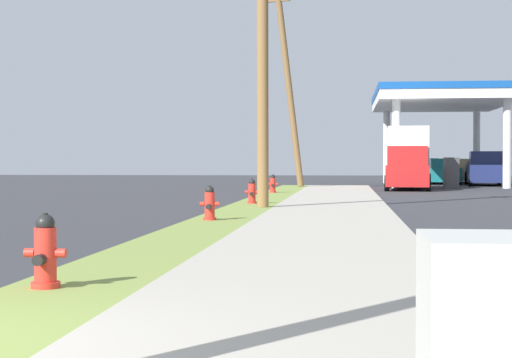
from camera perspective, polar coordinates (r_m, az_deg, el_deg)
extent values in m
cylinder|color=red|center=(8.62, -14.15, -7.01)|extent=(0.29, 0.29, 0.06)
cylinder|color=red|center=(8.59, -14.16, -5.23)|extent=(0.22, 0.22, 0.60)
sphere|color=black|center=(8.55, -14.17, -2.96)|extent=(0.19, 0.19, 0.19)
cylinder|color=black|center=(8.55, -14.17, -2.43)|extent=(0.06, 0.06, 0.05)
cylinder|color=red|center=(8.64, -15.16, -4.87)|extent=(0.10, 0.09, 0.09)
cylinder|color=red|center=(8.53, -13.14, -4.94)|extent=(0.10, 0.09, 0.09)
cylinder|color=black|center=(8.43, -14.56, -5.36)|extent=(0.11, 0.12, 0.11)
cylinder|color=red|center=(18.02, -3.17, -2.72)|extent=(0.29, 0.29, 0.06)
cylinder|color=red|center=(18.00, -3.17, -1.86)|extent=(0.22, 0.22, 0.60)
sphere|color=black|center=(17.99, -3.18, -0.78)|extent=(0.19, 0.19, 0.19)
cylinder|color=black|center=(17.98, -3.18, -0.52)|extent=(0.06, 0.06, 0.05)
cylinder|color=red|center=(18.02, -3.68, -1.70)|extent=(0.10, 0.09, 0.09)
cylinder|color=red|center=(17.97, -2.67, -1.71)|extent=(0.10, 0.09, 0.09)
cylinder|color=black|center=(17.83, -3.26, -1.89)|extent=(0.11, 0.12, 0.11)
cylinder|color=red|center=(25.12, -0.28, -1.61)|extent=(0.29, 0.29, 0.06)
cylinder|color=red|center=(25.11, -0.28, -1.00)|extent=(0.22, 0.22, 0.60)
sphere|color=black|center=(25.10, -0.28, -0.22)|extent=(0.19, 0.19, 0.19)
cylinder|color=black|center=(25.10, -0.28, -0.04)|extent=(0.06, 0.06, 0.05)
cylinder|color=red|center=(25.13, -0.64, -0.89)|extent=(0.10, 0.09, 0.09)
cylinder|color=red|center=(25.09, 0.09, -0.89)|extent=(0.10, 0.09, 0.09)
cylinder|color=black|center=(24.94, -0.32, -1.02)|extent=(0.11, 0.12, 0.11)
cylinder|color=red|center=(33.97, 1.15, -0.89)|extent=(0.29, 0.29, 0.06)
cylinder|color=red|center=(33.96, 1.15, -0.43)|extent=(0.22, 0.22, 0.60)
sphere|color=black|center=(33.96, 1.15, 0.14)|extent=(0.19, 0.19, 0.19)
cylinder|color=black|center=(33.95, 1.15, 0.28)|extent=(0.06, 0.06, 0.05)
cylinder|color=red|center=(33.98, 0.88, -0.35)|extent=(0.10, 0.09, 0.09)
cylinder|color=red|center=(33.95, 1.42, -0.35)|extent=(0.10, 0.09, 0.09)
cylinder|color=black|center=(33.79, 1.13, -0.44)|extent=(0.11, 0.12, 0.11)
cylinder|color=olive|center=(23.39, 0.45, 9.74)|extent=(0.43, 0.48, 9.47)
cylinder|color=brown|center=(42.87, 2.26, 6.29)|extent=(1.63, 0.77, 10.15)
cube|color=brown|center=(43.72, 1.46, 12.06)|extent=(1.37, 0.52, 0.12)
cylinder|color=silver|center=(44.28, 9.53, 2.37)|extent=(0.44, 0.44, 4.61)
cylinder|color=silver|center=(44.97, 16.75, 2.32)|extent=(0.44, 0.44, 4.61)
cylinder|color=silver|center=(54.45, 8.90, 2.14)|extent=(0.44, 0.44, 4.61)
cylinder|color=silver|center=(55.01, 14.80, 2.11)|extent=(0.44, 0.44, 4.61)
cube|color=white|center=(49.71, 12.46, 5.17)|extent=(7.46, 11.98, 0.50)
cube|color=#144C9E|center=(49.74, 12.46, 5.67)|extent=(7.56, 12.08, 0.36)
cube|color=#47474C|center=(44.53, 13.16, 0.41)|extent=(0.70, 1.10, 1.60)
cube|color=#47474C|center=(54.65, 11.86, 0.55)|extent=(0.70, 1.10, 1.60)
cube|color=#197075|center=(53.13, 12.57, 0.30)|extent=(1.84, 4.51, 0.85)
cube|color=#197075|center=(52.90, 12.60, 1.06)|extent=(1.61, 2.03, 0.56)
cylinder|color=black|center=(54.74, 11.48, 0.03)|extent=(0.22, 0.60, 0.60)
cylinder|color=black|center=(54.92, 13.27, 0.03)|extent=(0.22, 0.60, 0.60)
cylinder|color=black|center=(51.35, 11.81, -0.05)|extent=(0.22, 0.60, 0.60)
cylinder|color=black|center=(51.54, 13.72, -0.05)|extent=(0.22, 0.60, 0.60)
cube|color=tan|center=(56.75, 13.45, 0.35)|extent=(2.14, 4.62, 0.85)
cube|color=tan|center=(56.52, 13.47, 1.07)|extent=(1.74, 2.14, 0.56)
cylinder|color=black|center=(58.42, 12.52, 0.10)|extent=(0.26, 0.61, 0.60)
cylinder|color=black|center=(58.51, 14.20, 0.09)|extent=(0.26, 0.61, 0.60)
cylinder|color=black|center=(55.02, 12.65, 0.03)|extent=(0.26, 0.61, 0.60)
cylinder|color=black|center=(55.12, 14.44, 0.02)|extent=(0.26, 0.61, 0.60)
cube|color=navy|center=(50.44, 15.35, 0.38)|extent=(2.51, 5.57, 1.00)
cube|color=navy|center=(49.47, 15.43, 1.38)|extent=(2.03, 2.22, 0.76)
cube|color=navy|center=(51.62, 15.27, 1.09)|extent=(2.15, 3.08, 0.24)
cylinder|color=black|center=(48.38, 16.64, -0.05)|extent=(0.29, 0.78, 0.76)
cylinder|color=black|center=(48.25, 14.39, -0.04)|extent=(0.29, 0.78, 0.76)
cylinder|color=black|center=(52.66, 16.23, 0.05)|extent=(0.29, 0.78, 0.76)
cylinder|color=black|center=(52.54, 14.17, 0.06)|extent=(0.29, 0.78, 0.76)
cube|color=red|center=(42.11, 10.38, 0.25)|extent=(2.61, 6.56, 1.00)
cube|color=white|center=(42.88, 10.42, 2.21)|extent=(2.34, 4.14, 1.90)
cube|color=red|center=(40.06, 10.32, 1.57)|extent=(2.03, 2.22, 0.90)
cylinder|color=black|center=(39.46, 11.67, -0.29)|extent=(0.29, 0.78, 0.76)
cylinder|color=black|center=(39.50, 8.91, -0.28)|extent=(0.29, 0.78, 0.76)
cylinder|color=black|center=(44.76, 11.68, -0.12)|extent=(0.29, 0.78, 0.76)
cylinder|color=black|center=(44.80, 9.25, -0.11)|extent=(0.29, 0.78, 0.76)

